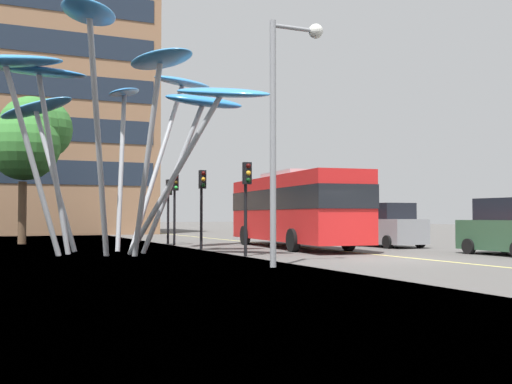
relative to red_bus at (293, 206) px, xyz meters
name	(u,v)px	position (x,y,z in m)	size (l,w,h in m)	color
ground	(369,261)	(-1.33, -8.11, -1.97)	(120.00, 240.00, 0.10)	#54514F
red_bus	(293,206)	(0.00, 0.00, 0.00)	(3.65, 11.63, 3.51)	red
leaf_sculpture	(110,88)	(-8.75, -1.50, 4.49)	(11.94, 11.22, 8.53)	#9EA0A5
traffic_light_kerb_near	(247,188)	(-4.39, -4.80, 0.57)	(0.28, 0.42, 3.43)	black
traffic_light_kerb_far	(202,192)	(-4.42, 0.12, 0.59)	(0.28, 0.42, 3.47)	black
traffic_light_island_mid	(175,194)	(-4.28, 4.70, 0.65)	(0.28, 0.42, 3.55)	black
traffic_light_opposite	(169,197)	(-4.28, 5.88, 0.52)	(0.28, 0.42, 3.36)	black
car_parked_near	(511,229)	(4.92, -8.20, -0.93)	(2.04, 3.89, 2.14)	#2D5138
car_parked_mid	(388,226)	(4.42, -1.24, -0.95)	(2.01, 3.81, 2.07)	gray
car_parked_far	(315,223)	(4.49, 5.91, -0.87)	(1.93, 4.23, 2.23)	silver
street_lamp	(285,107)	(-5.14, -9.46, 2.75)	(1.74, 0.44, 7.26)	gray
tree_pavement_near	(32,135)	(-10.82, 9.32, 3.85)	(4.39, 4.61, 7.86)	brown
backdrop_building	(18,114)	(-10.52, 28.56, 7.85)	(20.69, 11.92, 19.54)	#936B4C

